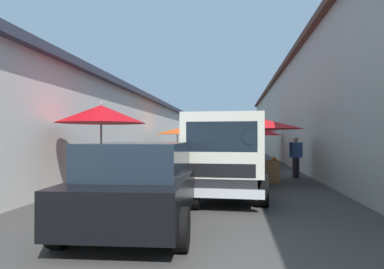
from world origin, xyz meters
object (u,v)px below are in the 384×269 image
Objects in this scene: fruit_stall_near_left at (178,136)px; hatchback_car at (141,183)px; fruit_stall_near_right at (251,132)px; delivery_truck at (226,158)px; fruit_stall_far_left at (101,126)px; fruit_stall_mid_lane at (263,129)px; vendor_by_crates at (296,154)px; fruit_stall_far_right at (259,134)px.

hatchback_car is (-12.23, -1.42, -0.86)m from fruit_stall_near_left.
delivery_truck is at bearing 173.53° from fruit_stall_near_right.
fruit_stall_far_left is 9.76m from fruit_stall_near_left.
fruit_stall_mid_lane is 6.85m from hatchback_car.
fruit_stall_near_right reaches higher than hatchback_car.
fruit_stall_near_left is at bearing 34.02° from fruit_stall_mid_lane.
delivery_truck is at bearing 151.87° from vendor_by_crates.
hatchback_car is (-15.12, 3.17, -1.02)m from fruit_stall_far_right.
fruit_stall_near_left is 1.55× the size of vendor_by_crates.
fruit_stall_mid_lane is 1.83× the size of vendor_by_crates.
vendor_by_crates is at bearing -28.13° from delivery_truck.
fruit_stall_near_right is 9.60m from delivery_truck.
delivery_truck is 3.21× the size of vendor_by_crates.
fruit_stall_near_right is 5.10m from vendor_by_crates.
fruit_stall_near_left is at bearing 47.37° from vendor_by_crates.
vendor_by_crates is (-4.80, -1.44, -0.92)m from fruit_stall_near_right.
delivery_truck is (-12.52, 1.73, -0.72)m from fruit_stall_far_right.
delivery_truck is at bearing 172.13° from fruit_stall_far_right.
fruit_stall_far_left is 7.53m from vendor_by_crates.
fruit_stall_mid_lane is at bearing -18.41° from delivery_truck.
fruit_stall_near_left reaches higher than hatchback_car.
hatchback_car is at bearing 151.09° from delivery_truck.
vendor_by_crates is (4.70, -2.51, -0.15)m from delivery_truck.
fruit_stall_far_right is 12.66m from delivery_truck.
delivery_truck is (-9.50, 1.08, -0.77)m from fruit_stall_near_right.
fruit_stall_mid_lane is at bearing -23.00° from hatchback_car.
fruit_stall_near_left reaches higher than delivery_truck.
fruit_stall_far_right is 13.56m from fruit_stall_far_left.
hatchback_car is 0.80× the size of delivery_truck.
fruit_stall_far_right is 1.08× the size of fruit_stall_far_left.
fruit_stall_near_right is 12.40m from hatchback_car.
hatchback_car is at bearing 168.28° from fruit_stall_near_right.
fruit_stall_near_right is 1.76× the size of vendor_by_crates.
hatchback_car is at bearing 157.00° from fruit_stall_mid_lane.
fruit_stall_far_left reaches higher than fruit_stall_near_right.
vendor_by_crates is at bearing -163.35° from fruit_stall_near_right.
fruit_stall_far_right is at bearing 5.71° from vendor_by_crates.
fruit_stall_far_right reaches higher than delivery_truck.
delivery_truck is (2.60, -1.43, 0.30)m from hatchback_car.
fruit_stall_far_right is 15.48m from hatchback_car.
fruit_stall_near_right reaches higher than vendor_by_crates.
delivery_truck is at bearing -163.53° from fruit_stall_near_left.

